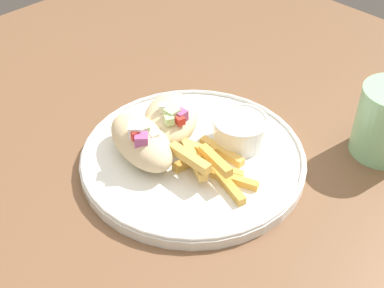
{
  "coord_description": "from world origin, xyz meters",
  "views": [
    {
      "loc": [
        0.4,
        -0.37,
        1.22
      ],
      "look_at": [
        0.02,
        -0.0,
        0.77
      ],
      "focal_mm": 50.0,
      "sensor_mm": 36.0,
      "label": 1
    }
  ],
  "objects_px": {
    "sauce_ramekin": "(240,129)",
    "pita_sandwich_near": "(141,141)",
    "pita_sandwich_far": "(171,118)",
    "plate": "(192,158)",
    "fries_pile": "(209,162)"
  },
  "relations": [
    {
      "from": "plate",
      "to": "fries_pile",
      "type": "xyz_separation_m",
      "value": [
        0.03,
        -0.0,
        0.02
      ]
    },
    {
      "from": "pita_sandwich_far",
      "to": "sauce_ramekin",
      "type": "distance_m",
      "value": 0.1
    },
    {
      "from": "plate",
      "to": "sauce_ramekin",
      "type": "bearing_deg",
      "value": 70.01
    },
    {
      "from": "pita_sandwich_far",
      "to": "fries_pile",
      "type": "bearing_deg",
      "value": 36.16
    },
    {
      "from": "plate",
      "to": "sauce_ramekin",
      "type": "relative_size",
      "value": 3.96
    },
    {
      "from": "plate",
      "to": "pita_sandwich_far",
      "type": "bearing_deg",
      "value": 165.52
    },
    {
      "from": "plate",
      "to": "pita_sandwich_far",
      "type": "relative_size",
      "value": 2.32
    },
    {
      "from": "pita_sandwich_near",
      "to": "pita_sandwich_far",
      "type": "xyz_separation_m",
      "value": [
        -0.01,
        0.06,
        -0.0
      ]
    },
    {
      "from": "sauce_ramekin",
      "to": "pita_sandwich_near",
      "type": "bearing_deg",
      "value": -121.7
    },
    {
      "from": "pita_sandwich_far",
      "to": "fries_pile",
      "type": "height_order",
      "value": "pita_sandwich_far"
    },
    {
      "from": "pita_sandwich_near",
      "to": "sauce_ramekin",
      "type": "distance_m",
      "value": 0.13
    },
    {
      "from": "pita_sandwich_far",
      "to": "fries_pile",
      "type": "relative_size",
      "value": 0.88
    },
    {
      "from": "pita_sandwich_far",
      "to": "plate",
      "type": "bearing_deg",
      "value": 33.27
    },
    {
      "from": "pita_sandwich_near",
      "to": "sauce_ramekin",
      "type": "bearing_deg",
      "value": 70.04
    },
    {
      "from": "plate",
      "to": "sauce_ramekin",
      "type": "xyz_separation_m",
      "value": [
        0.02,
        0.07,
        0.03
      ]
    }
  ]
}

